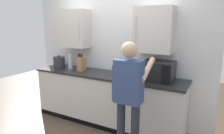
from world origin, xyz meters
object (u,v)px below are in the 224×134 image
at_px(microwave_oven, 156,71).
at_px(person_figure, 129,93).
at_px(wooden_spoon, 120,75).
at_px(knife_block, 81,64).
at_px(stock_pot, 59,62).
at_px(thermos_flask, 70,62).

height_order(microwave_oven, person_figure, person_figure).
bearing_deg(wooden_spoon, knife_block, -178.15).
xyz_separation_m(stock_pot, thermos_flask, (0.29, 0.01, 0.04)).
distance_m(microwave_oven, thermos_flask, 1.72).
bearing_deg(person_figure, wooden_spoon, 123.13).
relative_size(microwave_oven, wooden_spoon, 3.66).
xyz_separation_m(microwave_oven, knife_block, (-1.43, -0.05, -0.02)).
height_order(knife_block, wooden_spoon, knife_block).
bearing_deg(thermos_flask, microwave_oven, 0.85).
xyz_separation_m(wooden_spoon, stock_pot, (-1.38, -0.01, 0.10)).
xyz_separation_m(thermos_flask, person_figure, (1.62, -0.80, -0.12)).
distance_m(microwave_oven, knife_block, 1.43).
bearing_deg(knife_block, wooden_spoon, 1.85).
distance_m(wooden_spoon, stock_pot, 1.39).
xyz_separation_m(microwave_oven, thermos_flask, (-1.72, -0.03, -0.00)).
distance_m(microwave_oven, stock_pot, 2.01).
distance_m(thermos_flask, person_figure, 1.81).
bearing_deg(wooden_spoon, stock_pot, -179.67).
relative_size(microwave_oven, person_figure, 0.45).
distance_m(microwave_oven, person_figure, 0.85).
relative_size(microwave_oven, stock_pot, 2.21).
bearing_deg(microwave_oven, thermos_flask, -179.15).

